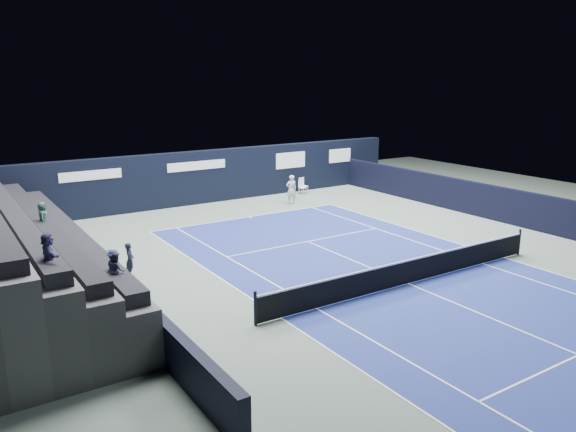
# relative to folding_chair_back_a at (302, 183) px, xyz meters

# --- Properties ---
(ground) EXTENTS (48.00, 48.00, 0.00)m
(ground) POSITION_rel_folding_chair_back_a_xyz_m (-6.00, -13.59, -0.67)
(ground) COLOR #596A5F
(ground) RESTS_ON ground
(court_surface) EXTENTS (10.97, 23.77, 0.01)m
(court_surface) POSITION_rel_folding_chair_back_a_xyz_m (-6.00, -15.59, -0.66)
(court_surface) COLOR navy
(court_surface) RESTS_ON ground
(enclosure_wall_right) EXTENTS (0.30, 22.00, 1.80)m
(enclosure_wall_right) POSITION_rel_folding_chair_back_a_xyz_m (4.50, -9.59, 0.23)
(enclosure_wall_right) COLOR black
(enclosure_wall_right) RESTS_ON ground
(folding_chair_back_a) EXTENTS (0.53, 0.55, 1.00)m
(folding_chair_back_a) POSITION_rel_folding_chair_back_a_xyz_m (0.00, 0.00, 0.00)
(folding_chair_back_a) COLOR white
(folding_chair_back_a) RESTS_ON ground
(folding_chair_back_b) EXTENTS (0.41, 0.40, 0.89)m
(folding_chair_back_b) POSITION_rel_folding_chair_back_a_xyz_m (-0.19, -0.23, -0.16)
(folding_chair_back_b) COLOR white
(folding_chair_back_b) RESTS_ON ground
(line_judge_chair) EXTENTS (0.56, 0.55, 1.03)m
(line_judge_chair) POSITION_rel_folding_chair_back_a_xyz_m (-14.83, -8.84, -0.08)
(line_judge_chair) COLOR silver
(line_judge_chair) RESTS_ON ground
(line_judge) EXTENTS (0.45, 0.56, 1.33)m
(line_judge) POSITION_rel_folding_chair_back_a_xyz_m (-14.22, -9.37, -0.01)
(line_judge) COLOR black
(line_judge) RESTS_ON ground
(court_markings) EXTENTS (11.03, 23.83, 0.00)m
(court_markings) POSITION_rel_folding_chair_back_a_xyz_m (-6.00, -15.59, -0.66)
(court_markings) COLOR white
(court_markings) RESTS_ON court_surface
(tennis_net) EXTENTS (12.90, 0.10, 1.10)m
(tennis_net) POSITION_rel_folding_chair_back_a_xyz_m (-6.00, -15.59, -0.16)
(tennis_net) COLOR black
(tennis_net) RESTS_ON ground
(back_sponsor_wall) EXTENTS (26.00, 0.63, 3.10)m
(back_sponsor_wall) POSITION_rel_folding_chair_back_a_xyz_m (-5.99, 0.90, 0.88)
(back_sponsor_wall) COLOR black
(back_sponsor_wall) RESTS_ON ground
(side_barrier_left) EXTENTS (0.33, 22.00, 1.20)m
(side_barrier_left) POSITION_rel_folding_chair_back_a_xyz_m (-15.50, -9.62, -0.07)
(side_barrier_left) COLOR black
(side_barrier_left) RESTS_ON ground
(tennis_player) EXTENTS (0.71, 0.89, 1.71)m
(tennis_player) POSITION_rel_folding_chair_back_a_xyz_m (-2.28, -2.19, 0.19)
(tennis_player) COLOR silver
(tennis_player) RESTS_ON ground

